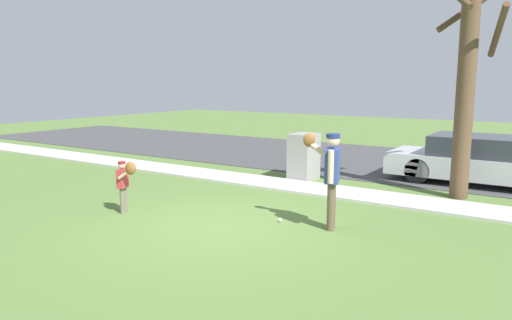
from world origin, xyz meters
name	(u,v)px	position (x,y,z in m)	size (l,w,h in m)	color
ground_plane	(309,190)	(0.00, 3.50, 0.00)	(48.00, 48.00, 0.00)	#567538
sidewalk_strip	(311,188)	(0.00, 3.60, 0.03)	(36.00, 1.20, 0.06)	beige
road_surface	(380,161)	(0.00, 8.60, 0.01)	(36.00, 6.80, 0.02)	#424244
person_adult	(330,170)	(1.69, 0.95, 1.07)	(0.81, 0.58, 1.71)	brown
person_child	(125,179)	(-2.11, -0.36, 0.71)	(0.55, 0.36, 1.08)	#6B6656
baseball	(280,220)	(0.76, 0.83, 0.04)	(0.07, 0.07, 0.07)	white
utility_cabinet	(304,157)	(-0.74, 4.61, 0.62)	(0.62, 0.78, 1.24)	gray
street_tree_near	(467,64)	(3.17, 4.66, 2.98)	(1.85, 1.89, 5.63)	brown
parked_sedan_silver	(484,161)	(3.40, 6.51, 0.62)	(4.60, 1.80, 1.23)	silver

